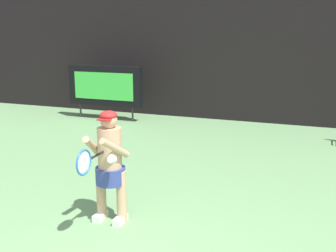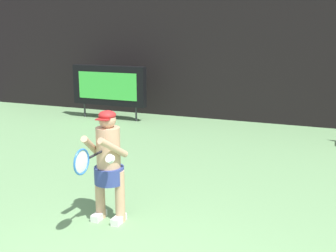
# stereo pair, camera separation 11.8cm
# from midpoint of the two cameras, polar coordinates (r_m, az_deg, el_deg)

# --- Properties ---
(backdrop_screen) EXTENTS (18.00, 0.12, 3.66)m
(backdrop_screen) POSITION_cam_midpoint_polar(r_m,az_deg,el_deg) (11.28, 12.17, 9.59)
(backdrop_screen) COLOR black
(backdrop_screen) RESTS_ON ground
(scoreboard) EXTENTS (2.20, 0.21, 1.50)m
(scoreboard) POSITION_cam_midpoint_polar(r_m,az_deg,el_deg) (11.60, -9.00, 5.53)
(scoreboard) COLOR black
(scoreboard) RESTS_ON ground
(tennis_player) EXTENTS (0.53, 0.61, 1.48)m
(tennis_player) POSITION_cam_midpoint_polar(r_m,az_deg,el_deg) (5.38, -8.70, -4.96)
(tennis_player) COLOR white
(tennis_player) RESTS_ON ground
(tennis_racket) EXTENTS (0.03, 0.60, 0.31)m
(tennis_racket) POSITION_cam_midpoint_polar(r_m,az_deg,el_deg) (4.87, -12.12, -4.87)
(tennis_racket) COLOR black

